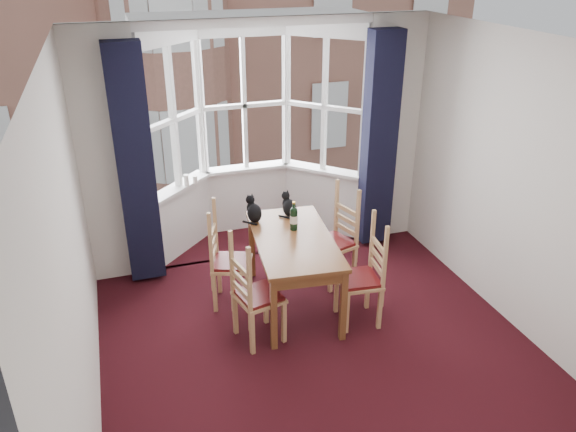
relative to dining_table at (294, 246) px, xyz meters
name	(u,v)px	position (x,y,z in m)	size (l,w,h in m)	color
floor	(330,366)	(0.00, -1.04, -0.70)	(4.50, 4.50, 0.00)	black
ceiling	(343,51)	(0.00, -1.04, 2.10)	(4.50, 4.50, 0.00)	white
wall_left	(73,269)	(-2.00, -1.04, 0.70)	(4.50, 4.50, 0.00)	silver
wall_right	(540,198)	(2.00, -1.04, 0.70)	(4.50, 4.50, 0.00)	silver
wall_back_pier_left	(112,160)	(-1.65, 1.21, 0.70)	(0.70, 0.12, 2.80)	silver
wall_back_pier_right	(390,132)	(1.65, 1.21, 0.70)	(0.70, 0.12, 2.80)	silver
bay_window	(250,133)	(0.00, 1.71, 0.70)	(2.76, 0.94, 2.80)	white
curtain_left	(136,168)	(-1.42, 1.03, 0.65)	(0.38, 0.22, 2.60)	black
curtain_right	(379,142)	(1.42, 1.03, 0.65)	(0.38, 0.22, 2.60)	black
dining_table	(294,246)	(0.00, 0.00, 0.00)	(0.92, 1.51, 0.80)	brown
chair_left_near	(250,299)	(-0.58, -0.46, -0.23)	(0.48, 0.50, 0.92)	tan
chair_left_far	(223,263)	(-0.68, 0.28, -0.23)	(0.51, 0.53, 0.92)	tan
chair_right_near	(368,279)	(0.62, -0.47, -0.23)	(0.44, 0.46, 0.92)	tan
chair_right_far	(339,241)	(0.66, 0.35, -0.23)	(0.50, 0.52, 0.92)	tan
cat_left	(254,211)	(-0.28, 0.50, 0.21)	(0.22, 0.25, 0.30)	black
cat_right	(289,206)	(0.12, 0.52, 0.21)	(0.20, 0.24, 0.28)	black
wine_bottle	(294,217)	(0.06, 0.18, 0.24)	(0.08, 0.08, 0.31)	black
candle_tall	(186,180)	(-0.83, 1.56, 0.23)	(0.06, 0.06, 0.13)	white
candle_short	(195,180)	(-0.73, 1.59, 0.21)	(0.06, 0.06, 0.09)	white
street	(136,113)	(0.00, 31.21, -6.70)	(80.00, 80.00, 0.00)	#333335
tenement_building	(154,17)	(0.00, 12.97, 0.90)	(18.40, 7.80, 15.20)	#A66A56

